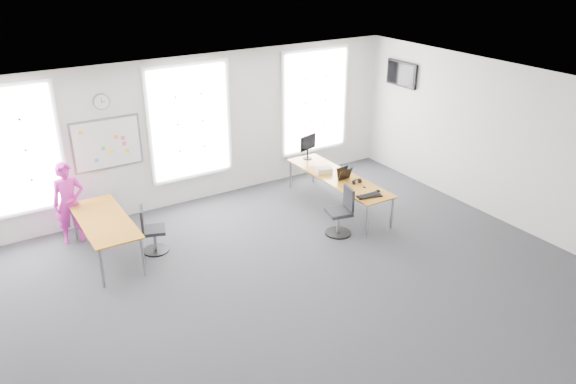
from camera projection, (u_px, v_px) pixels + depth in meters
floor at (281, 297)px, 8.59m from camera, size 10.00×10.00×0.00m
ceiling at (280, 106)px, 7.36m from camera, size 10.00×10.00×0.00m
wall_back at (176, 134)px, 11.07m from camera, size 10.00×0.00×10.00m
wall_front at (518, 380)px, 4.88m from camera, size 10.00×0.00×10.00m
wall_right at (511, 147)px, 10.39m from camera, size 0.00×10.00×10.00m
window_left at (9, 152)px, 9.52m from camera, size 1.60×0.06×2.20m
window_mid at (190, 122)px, 11.11m from camera, size 1.60×0.06×2.20m
window_right at (315, 101)px, 12.56m from camera, size 1.60×0.06×2.20m
desk_right at (338, 178)px, 11.26m from camera, size 0.73×2.73×0.66m
desk_left at (104, 222)px, 9.44m from camera, size 0.78×1.95×0.71m
chair_right at (341, 214)px, 10.30m from camera, size 0.50×0.49×0.91m
chair_left at (151, 232)px, 9.71m from camera, size 0.49×0.49×0.85m
person at (69, 203)px, 9.90m from camera, size 0.60×0.44×1.51m
whiteboard at (107, 144)px, 10.38m from camera, size 1.20×0.03×0.90m
wall_clock at (101, 102)px, 10.05m from camera, size 0.30×0.04×0.30m
tv at (402, 74)px, 12.36m from camera, size 0.06×0.90×0.55m
keyboard at (369, 196)px, 10.36m from camera, size 0.50×0.29×0.02m
mouse at (378, 191)px, 10.56m from camera, size 0.09×0.12×0.04m
lens_cap at (364, 187)px, 10.74m from camera, size 0.08×0.08×0.01m
headphones at (357, 182)px, 10.89m from camera, size 0.18×0.09×0.10m
laptop_sleeve at (344, 174)px, 11.07m from camera, size 0.31×0.19×0.25m
paper_stack at (324, 170)px, 11.41m from camera, size 0.37×0.31×0.11m
monitor at (308, 145)px, 12.02m from camera, size 0.47×0.20×0.54m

